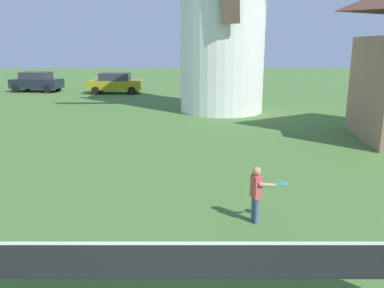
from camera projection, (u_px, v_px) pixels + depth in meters
The scene contains 4 objects.
tennis_net at pixel (193, 261), 5.67m from camera, with size 6.05×0.06×1.10m.
player_far at pixel (255, 191), 8.33m from camera, with size 0.79×0.40×1.24m.
parked_car_black at pixel (35, 82), 31.39m from camera, with size 4.08×2.34×1.56m.
parked_car_mustard at pixel (114, 83), 30.38m from camera, with size 4.01×1.90×1.56m.
Camera 1 is at (0.28, -2.79, 3.71)m, focal length 37.03 mm.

